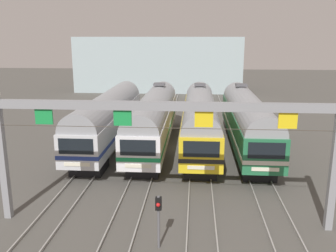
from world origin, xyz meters
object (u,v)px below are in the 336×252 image
Objects in this scene: commuter_train_silver at (108,117)px; catenary_gantry at (163,129)px; commuter_train_yellow at (200,118)px; commuter_train_green at (247,119)px; commuter_train_white at (154,117)px; yard_signal_mast at (159,212)px.

catenary_gantry reaches higher than commuter_train_silver.
commuter_train_yellow is 1.00× the size of commuter_train_green.
commuter_train_green is (8.01, 0.00, 0.00)m from commuter_train_white.
commuter_train_silver is 4.01m from commuter_train_white.
commuter_train_silver is at bearing 110.74° from yard_signal_mast.
commuter_train_silver is 1.00× the size of commuter_train_green.
yard_signal_mast is (0.00, -2.37, -3.29)m from catenary_gantry.
commuter_train_silver is at bearing 114.01° from catenary_gantry.
yard_signal_mast is (6.01, -15.87, -0.88)m from commuter_train_silver.
catenary_gantry is (-6.01, -13.50, 2.41)m from commuter_train_green.
catenary_gantry is (6.01, -13.49, 2.42)m from commuter_train_silver.
commuter_train_yellow is 13.86m from catenary_gantry.
commuter_train_yellow is 7.01× the size of yard_signal_mast.
commuter_train_white is at bearing 180.00° from commuter_train_green.
commuter_train_silver is 7.01× the size of yard_signal_mast.
commuter_train_green is at bearing 0.02° from commuter_train_silver.
commuter_train_yellow is 16.02m from yard_signal_mast.
commuter_train_yellow is at bearing 180.00° from commuter_train_green.
yard_signal_mast is at bearing -110.74° from commuter_train_green.
commuter_train_yellow is 1.05× the size of catenary_gantry.
catenary_gantry is (-2.00, -13.50, 2.41)m from commuter_train_yellow.
commuter_train_white is 4.01m from commuter_train_yellow.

